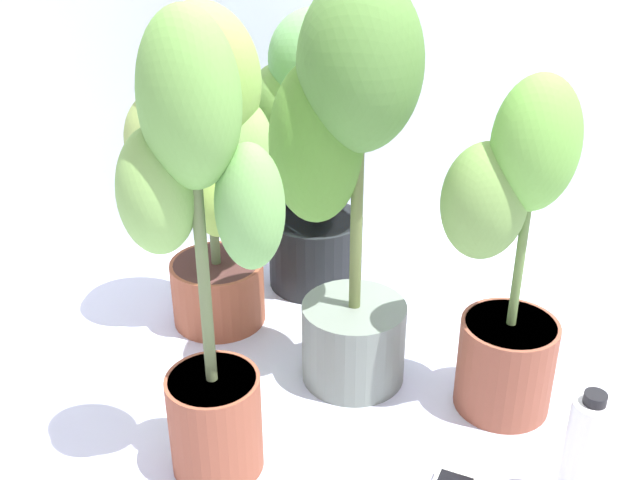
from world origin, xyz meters
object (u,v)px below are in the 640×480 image
(potted_plant_front_right, at_px, (509,254))
(nutrient_bottle, at_px, (583,455))
(potted_plant_back_center, at_px, (316,151))
(potted_plant_center, at_px, (347,169))
(potted_plant_back_left, at_px, (205,150))
(potted_plant_front_left, at_px, (201,249))

(potted_plant_front_right, height_order, nutrient_bottle, potted_plant_front_right)
(nutrient_bottle, bearing_deg, potted_plant_back_center, 109.62)
(potted_plant_center, bearing_deg, potted_plant_back_left, 133.13)
(potted_plant_back_left, height_order, potted_plant_center, potted_plant_center)
(potted_plant_front_right, xyz_separation_m, potted_plant_center, (-0.30, 0.16, 0.14))
(potted_plant_back_left, distance_m, potted_plant_front_right, 0.74)
(potted_plant_center, height_order, nutrient_bottle, potted_plant_center)
(potted_plant_back_left, relative_size, potted_plant_back_center, 1.06)
(potted_plant_back_left, distance_m, potted_plant_back_center, 0.33)
(potted_plant_back_center, relative_size, nutrient_bottle, 2.87)
(potted_plant_front_left, bearing_deg, potted_plant_back_center, 63.73)
(potted_plant_back_left, height_order, potted_plant_back_center, potted_plant_back_left)
(potted_plant_back_left, distance_m, potted_plant_center, 0.40)
(potted_plant_front_left, xyz_separation_m, potted_plant_center, (0.31, 0.23, 0.03))
(potted_plant_center, bearing_deg, potted_plant_back_center, 87.83)
(potted_plant_front_right, relative_size, potted_plant_center, 0.82)
(nutrient_bottle, bearing_deg, potted_plant_center, 125.41)
(potted_plant_back_center, height_order, nutrient_bottle, potted_plant_back_center)
(potted_plant_front_left, height_order, potted_plant_back_center, potted_plant_front_left)
(potted_plant_front_left, height_order, potted_plant_center, potted_plant_center)
(potted_plant_back_left, bearing_deg, potted_plant_back_center, 24.92)
(potted_plant_back_left, distance_m, nutrient_bottle, 1.04)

